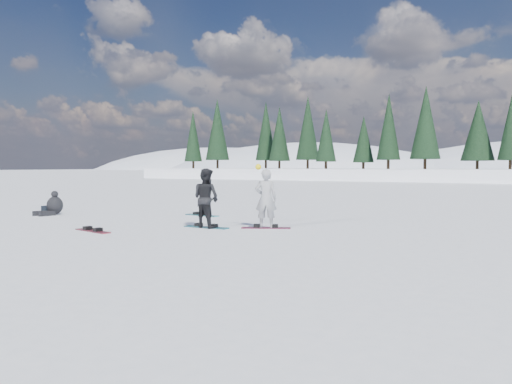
{
  "coord_description": "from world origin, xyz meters",
  "views": [
    {
      "loc": [
        8.82,
        -12.24,
        1.9
      ],
      "look_at": [
        1.39,
        1.13,
        1.1
      ],
      "focal_mm": 35.0,
      "sensor_mm": 36.0,
      "label": 1
    }
  ],
  "objects_px": {
    "snowboarder_woman": "(266,198)",
    "snowboard_loose_c": "(202,215)",
    "snowboard_loose_b": "(93,231)",
    "seated_rider": "(54,206)",
    "snowboarder_man": "(206,198)",
    "gear_bag": "(47,210)"
  },
  "relations": [
    {
      "from": "seated_rider",
      "to": "gear_bag",
      "type": "distance_m",
      "value": 0.78
    },
    {
      "from": "snowboarder_man",
      "to": "snowboard_loose_b",
      "type": "bearing_deg",
      "value": 52.23
    },
    {
      "from": "snowboard_loose_c",
      "to": "seated_rider",
      "type": "bearing_deg",
      "value": -147.85
    },
    {
      "from": "snowboard_loose_b",
      "to": "seated_rider",
      "type": "bearing_deg",
      "value": 164.13
    },
    {
      "from": "snowboarder_woman",
      "to": "snowboarder_man",
      "type": "bearing_deg",
      "value": 2.29
    },
    {
      "from": "snowboarder_woman",
      "to": "snowboarder_man",
      "type": "distance_m",
      "value": 1.84
    },
    {
      "from": "snowboarder_woman",
      "to": "gear_bag",
      "type": "relative_size",
      "value": 4.36
    },
    {
      "from": "snowboard_loose_c",
      "to": "snowboarder_man",
      "type": "bearing_deg",
      "value": -46.19
    },
    {
      "from": "seated_rider",
      "to": "snowboard_loose_c",
      "type": "height_order",
      "value": "seated_rider"
    },
    {
      "from": "snowboarder_man",
      "to": "snowboard_loose_b",
      "type": "xyz_separation_m",
      "value": [
        -2.37,
        -2.33,
        -0.9
      ]
    },
    {
      "from": "seated_rider",
      "to": "snowboard_loose_c",
      "type": "distance_m",
      "value": 5.84
    },
    {
      "from": "snowboard_loose_c",
      "to": "snowboard_loose_b",
      "type": "height_order",
      "value": "same"
    },
    {
      "from": "snowboard_loose_c",
      "to": "snowboard_loose_b",
      "type": "relative_size",
      "value": 1.0
    },
    {
      "from": "gear_bag",
      "to": "snowboard_loose_c",
      "type": "height_order",
      "value": "gear_bag"
    },
    {
      "from": "snowboarder_woman",
      "to": "snowboarder_man",
      "type": "relative_size",
      "value": 1.08
    },
    {
      "from": "seated_rider",
      "to": "gear_bag",
      "type": "xyz_separation_m",
      "value": [
        -0.7,
        0.26,
        -0.21
      ]
    },
    {
      "from": "seated_rider",
      "to": "snowboard_loose_c",
      "type": "relative_size",
      "value": 0.8
    },
    {
      "from": "seated_rider",
      "to": "gear_bag",
      "type": "bearing_deg",
      "value": -179.8
    },
    {
      "from": "snowboard_loose_b",
      "to": "snowboarder_man",
      "type": "bearing_deg",
      "value": 57.15
    },
    {
      "from": "snowboarder_man",
      "to": "gear_bag",
      "type": "height_order",
      "value": "snowboarder_man"
    },
    {
      "from": "snowboarder_man",
      "to": "gear_bag",
      "type": "distance_m",
      "value": 8.3
    },
    {
      "from": "snowboarder_woman",
      "to": "snowboard_loose_c",
      "type": "xyz_separation_m",
      "value": [
        -3.97,
        2.26,
        -0.9
      ]
    }
  ]
}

